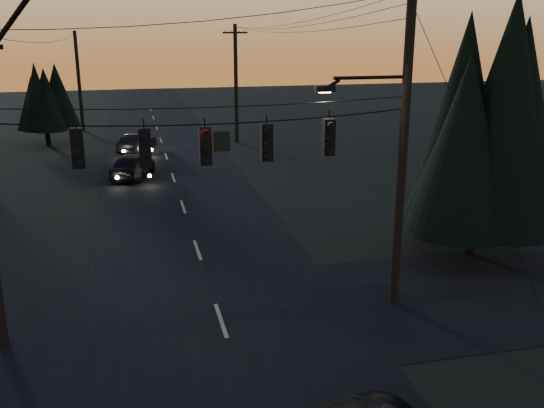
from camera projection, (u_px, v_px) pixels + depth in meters
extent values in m
cube|color=black|center=(187.00, 219.00, 27.24)|extent=(8.00, 120.00, 0.02)
cube|color=black|center=(221.00, 321.00, 17.91)|extent=(60.00, 7.00, 0.02)
cylinder|color=black|center=(206.00, 115.00, 16.13)|extent=(11.50, 0.04, 0.04)
cylinder|color=black|center=(470.00, 234.00, 23.00)|extent=(0.36, 0.36, 1.60)
cone|color=black|center=(480.00, 125.00, 21.83)|extent=(4.42, 4.42, 7.50)
cylinder|color=black|center=(48.00, 135.00, 43.85)|extent=(0.36, 0.36, 1.60)
cone|color=black|center=(44.00, 98.00, 43.11)|extent=(3.48, 3.48, 4.47)
imported|color=black|center=(133.00, 165.00, 34.53)|extent=(2.95, 4.63, 1.47)
imported|color=black|center=(137.00, 143.00, 41.56)|extent=(2.81, 4.06, 1.27)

